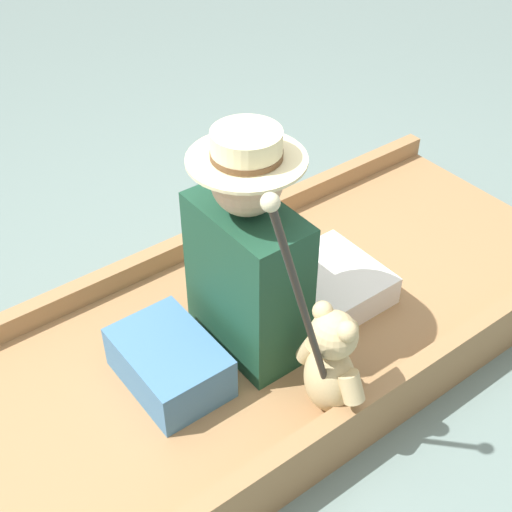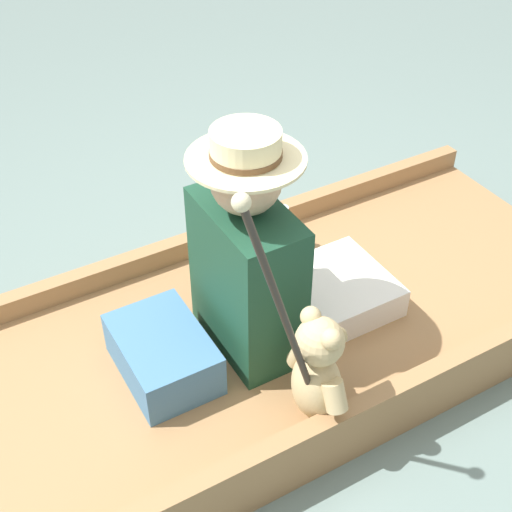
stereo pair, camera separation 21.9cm
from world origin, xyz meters
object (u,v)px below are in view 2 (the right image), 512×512
seated_person (267,265)px  teddy_bear (318,371)px  walking_cane (281,308)px  wine_glass (283,224)px

seated_person → teddy_bear: bearing=-10.3°
seated_person → walking_cane: (0.39, -0.19, 0.23)m
teddy_bear → walking_cane: bearing=-80.7°
teddy_bear → seated_person: bearing=173.2°
walking_cane → teddy_bear: bearing=99.3°
seated_person → wine_glass: bearing=138.1°
teddy_bear → wine_glass: (-0.73, 0.33, -0.07)m
teddy_bear → walking_cane: (0.02, -0.15, 0.34)m
teddy_bear → wine_glass: teddy_bear is taller
teddy_bear → walking_cane: 0.37m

